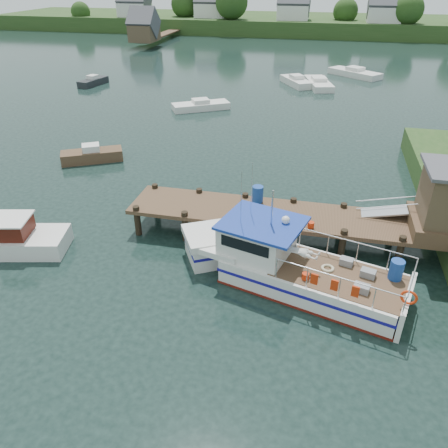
% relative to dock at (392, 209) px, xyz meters
% --- Properties ---
extents(ground_plane, '(160.00, 160.00, 0.00)m').
position_rel_dock_xyz_m(ground_plane, '(-6.51, -0.01, -2.24)').
color(ground_plane, black).
extents(far_shore, '(140.00, 42.55, 9.22)m').
position_rel_dock_xyz_m(far_shore, '(-6.50, 82.36, -0.14)').
color(far_shore, '#2B461D').
rests_on(far_shore, ground).
extents(dock, '(16.60, 3.00, 4.78)m').
position_rel_dock_xyz_m(dock, '(0.00, 0.00, 0.00)').
color(dock, '#503826').
rests_on(dock, ground).
extents(lobster_boat, '(10.26, 5.25, 4.97)m').
position_rel_dock_xyz_m(lobster_boat, '(-4.44, -3.52, -1.34)').
color(lobster_boat, silver).
rests_on(lobster_boat, ground).
extents(moored_rowboat, '(4.30, 3.22, 1.20)m').
position_rel_dock_xyz_m(moored_rowboat, '(-18.97, 7.14, -1.80)').
color(moored_rowboat, '#503826').
rests_on(moored_rowboat, ground).
extents(moored_far, '(6.68, 5.96, 1.14)m').
position_rel_dock_xyz_m(moored_far, '(-0.26, 40.00, -1.82)').
color(moored_far, silver).
rests_on(moored_far, ground).
extents(moored_a, '(5.56, 4.34, 0.99)m').
position_rel_dock_xyz_m(moored_a, '(-15.04, 21.39, -1.87)').
color(moored_a, silver).
rests_on(moored_a, ground).
extents(moored_b, '(4.23, 5.48, 1.17)m').
position_rel_dock_xyz_m(moored_b, '(-6.99, 33.56, -1.81)').
color(moored_b, silver).
rests_on(moored_b, ground).
extents(moored_d, '(3.73, 6.73, 1.09)m').
position_rel_dock_xyz_m(moored_d, '(-4.44, 33.37, -1.84)').
color(moored_d, silver).
rests_on(moored_d, ground).
extents(moored_e, '(2.14, 4.23, 1.11)m').
position_rel_dock_xyz_m(moored_e, '(-29.91, 28.37, -1.83)').
color(moored_e, black).
rests_on(moored_e, ground).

